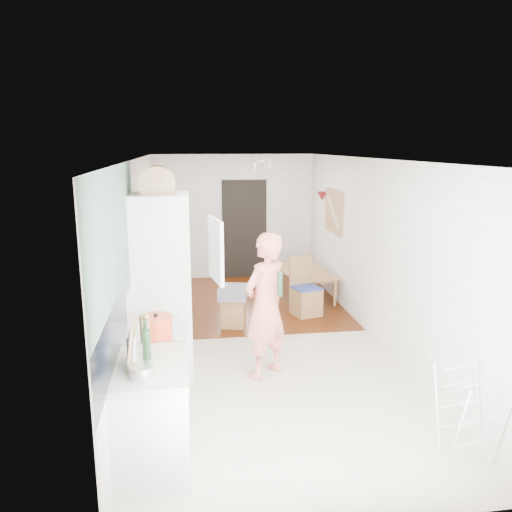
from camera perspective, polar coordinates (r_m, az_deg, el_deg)
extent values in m
cube|color=beige|center=(7.05, 0.48, -9.75)|extent=(3.20, 7.00, 0.01)
cube|color=#4F2008|center=(8.77, -1.34, -5.16)|extent=(3.20, 3.30, 0.01)
cube|color=slate|center=(4.56, -15.69, 1.63)|extent=(0.02, 3.00, 1.30)
cube|color=black|center=(4.23, -16.00, -9.15)|extent=(0.02, 1.90, 0.50)
cube|color=black|center=(10.13, -1.34, 3.06)|extent=(0.90, 0.04, 2.00)
cube|color=silver|center=(4.51, -11.65, -17.64)|extent=(0.60, 0.90, 0.86)
cube|color=beige|center=(4.30, -11.93, -12.32)|extent=(0.62, 0.92, 0.06)
cube|color=silver|center=(5.17, -11.17, -13.36)|extent=(0.60, 0.60, 0.88)
cube|color=silver|center=(4.98, -11.40, -8.60)|extent=(0.60, 0.60, 0.04)
cube|color=silver|center=(5.89, -10.66, -3.43)|extent=(0.66, 0.66, 2.15)
cube|color=silver|center=(5.49, -4.62, 0.68)|extent=(0.14, 0.56, 0.70)
cube|color=white|center=(5.77, -7.78, 1.19)|extent=(0.02, 0.52, 0.66)
cube|color=tan|center=(8.80, 8.88, 5.07)|extent=(0.03, 0.90, 0.70)
cube|color=brown|center=(8.80, 8.79, 5.07)|extent=(0.00, 0.94, 0.74)
cone|color=maroon|center=(9.39, 7.53, 6.81)|extent=(0.18, 0.18, 0.16)
imported|color=#E17B67|center=(5.75, 1.07, -4.23)|extent=(0.88, 0.84, 2.03)
imported|color=brown|center=(8.99, 5.70, -3.42)|extent=(0.79, 1.26, 0.42)
cube|color=slate|center=(7.43, -2.65, -4.16)|extent=(0.49, 0.49, 0.19)
cylinder|color=#D94322|center=(4.85, -11.35, -7.78)|extent=(0.37, 0.37, 0.18)
cylinder|color=silver|center=(4.05, -12.92, -12.76)|extent=(0.20, 0.20, 0.10)
cylinder|color=#1D3D22|center=(5.56, 2.74, -3.21)|extent=(0.06, 0.06, 0.28)
cylinder|color=#1D3D22|center=(4.34, -12.47, -9.74)|extent=(0.07, 0.07, 0.27)
cylinder|color=#1D3D22|center=(4.32, -12.35, -9.87)|extent=(0.06, 0.06, 0.26)
cylinder|color=silver|center=(4.35, -14.01, -10.25)|extent=(0.10, 0.10, 0.20)
cylinder|color=tan|center=(4.72, -12.35, -8.27)|extent=(0.06, 0.06, 0.20)
cylinder|color=tan|center=(4.74, -12.71, -8.20)|extent=(0.07, 0.07, 0.20)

